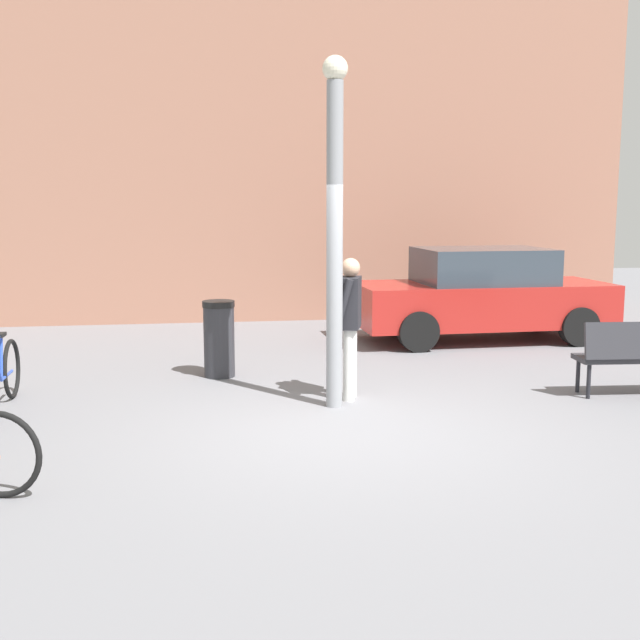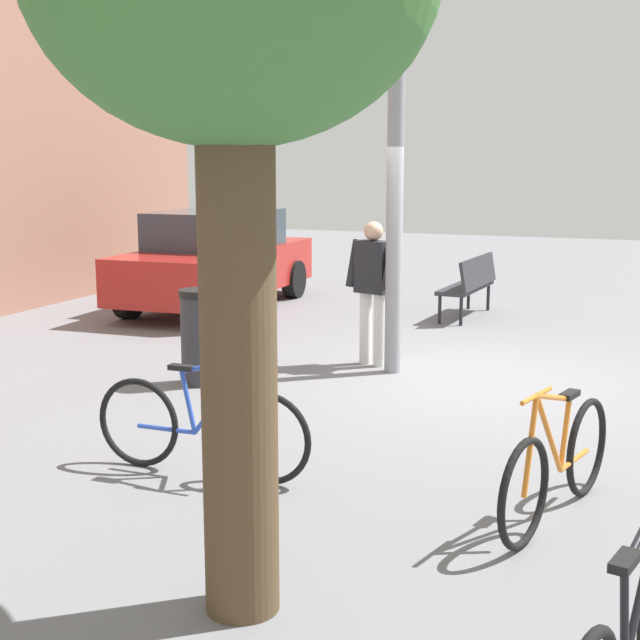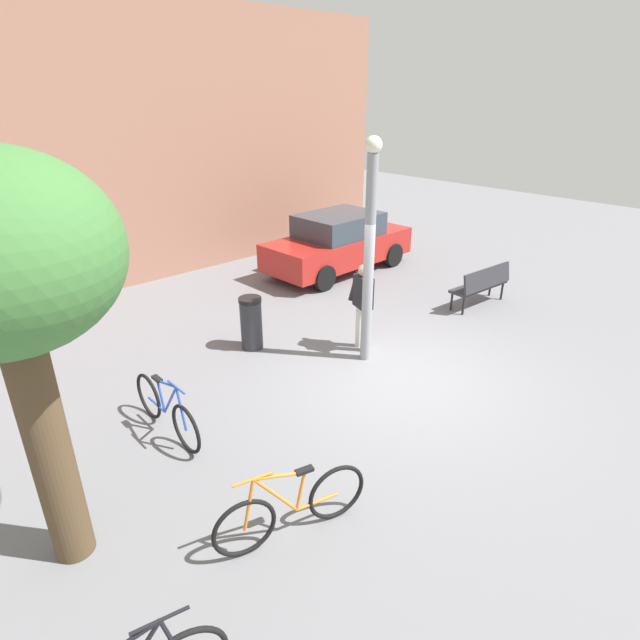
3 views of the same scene
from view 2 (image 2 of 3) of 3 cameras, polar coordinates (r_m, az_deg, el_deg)
The scene contains 8 objects.
ground_plane at distance 9.86m, azimuth 9.74°, elevation -3.83°, with size 36.00×36.00×0.00m, color slate.
lamppost at distance 9.86m, azimuth 4.81°, elevation 8.62°, with size 0.28×0.28×3.87m.
person_by_lamppost at distance 10.28m, azimuth 3.39°, elevation 2.37°, with size 0.41×0.63×1.67m.
park_bench at distance 13.61m, azimuth 9.60°, elevation 2.44°, with size 1.63×0.60×0.92m.
bicycle_blue at distance 6.86m, azimuth -7.57°, elevation -6.77°, with size 0.08×1.81×0.97m.
bicycle_orange at distance 6.20m, azimuth 14.91°, elevation -8.93°, with size 1.76×0.51×0.97m.
parked_car_red at distance 14.38m, azimuth -6.63°, elevation 3.86°, with size 4.25×1.91×1.55m.
trash_bin at distance 9.57m, azimuth -7.66°, elevation -1.06°, with size 0.43×0.43×1.02m.
Camera 2 is at (-9.38, -1.87, 2.40)m, focal length 50.16 mm.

